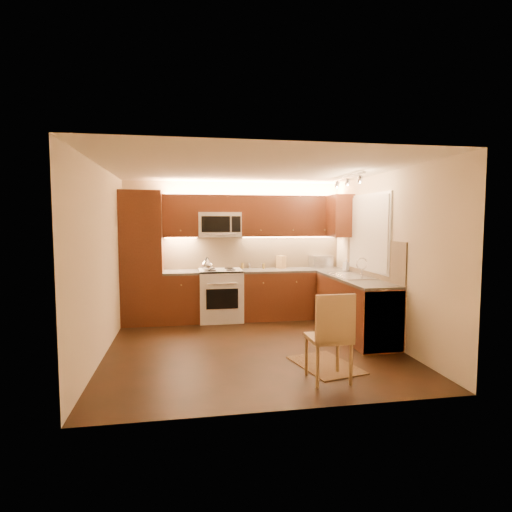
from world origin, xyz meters
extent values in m
cube|color=black|center=(0.00, 0.00, 0.00)|extent=(4.00, 4.00, 0.01)
cube|color=beige|center=(0.00, 0.00, 2.50)|extent=(4.00, 4.00, 0.01)
cube|color=beige|center=(0.00, 2.00, 1.25)|extent=(4.00, 0.01, 2.50)
cube|color=beige|center=(0.00, -2.00, 1.25)|extent=(4.00, 0.01, 2.50)
cube|color=beige|center=(-2.00, 0.00, 1.25)|extent=(0.01, 4.00, 2.50)
cube|color=beige|center=(2.00, 0.00, 1.25)|extent=(0.01, 4.00, 2.50)
cube|color=#451E0E|center=(-1.65, 1.70, 1.15)|extent=(0.70, 0.60, 2.30)
cube|color=#451E0E|center=(-0.99, 1.70, 0.43)|extent=(0.62, 0.60, 0.86)
cube|color=#3E3C39|center=(-0.99, 1.70, 0.88)|extent=(0.62, 0.60, 0.04)
cube|color=#451E0E|center=(1.04, 1.70, 0.43)|extent=(1.92, 0.60, 0.86)
cube|color=#3E3C39|center=(1.04, 1.70, 0.88)|extent=(1.92, 0.60, 0.04)
cube|color=#451E0E|center=(1.70, 0.40, 0.43)|extent=(0.60, 2.00, 0.86)
cube|color=#3E3C39|center=(1.70, 0.40, 0.88)|extent=(0.60, 2.00, 0.04)
cube|color=silver|center=(1.70, -0.30, 0.43)|extent=(0.58, 0.60, 0.84)
cube|color=tan|center=(0.35, 1.99, 1.20)|extent=(3.30, 0.02, 0.60)
cube|color=tan|center=(1.99, 0.40, 1.20)|extent=(0.02, 2.00, 0.60)
cube|color=#451E0E|center=(-0.99, 1.82, 1.88)|extent=(0.62, 0.35, 0.75)
cube|color=#451E0E|center=(1.04, 1.82, 1.88)|extent=(1.92, 0.35, 0.75)
cube|color=#451E0E|center=(-0.30, 1.82, 2.09)|extent=(0.76, 0.35, 0.31)
cube|color=#451E0E|center=(1.82, 1.40, 1.88)|extent=(0.35, 0.50, 0.75)
cube|color=silver|center=(1.99, 0.55, 1.60)|extent=(0.03, 1.44, 1.24)
cube|color=silver|center=(1.97, 0.55, 1.60)|extent=(0.02, 1.36, 1.16)
cube|color=silver|center=(1.55, 0.40, 2.46)|extent=(0.04, 1.20, 0.03)
cube|color=silver|center=(1.63, 1.85, 1.02)|extent=(0.41, 0.32, 0.24)
cube|color=#9A7745|center=(0.86, 1.86, 1.02)|extent=(0.17, 0.20, 0.24)
cylinder|color=silver|center=(0.27, 1.94, 0.95)|extent=(0.06, 0.06, 0.11)
cylinder|color=olive|center=(0.52, 1.82, 0.95)|extent=(0.04, 0.04, 0.10)
cylinder|color=silver|center=(0.49, 1.85, 0.95)|extent=(0.05, 0.05, 0.10)
cylinder|color=olive|center=(0.14, 1.94, 0.95)|extent=(0.06, 0.06, 0.10)
imported|color=white|center=(1.94, 1.34, 1.01)|extent=(0.12, 0.12, 0.21)
cube|color=black|center=(0.77, -0.90, 0.01)|extent=(0.81, 1.04, 0.01)
camera|label=1|loc=(-0.93, -5.66, 1.78)|focal=29.00mm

